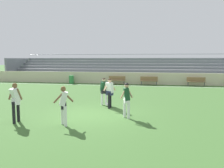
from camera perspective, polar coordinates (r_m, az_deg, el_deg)
ground_plane at (r=10.96m, az=-5.31°, el=-7.90°), size 160.00×160.00×0.00m
field_line_sideline at (r=22.59m, az=2.92°, el=-0.42°), size 44.00×0.12×0.01m
sideline_wall at (r=24.05m, az=3.40°, el=1.51°), size 48.00×0.16×1.28m
bleacher_stand at (r=28.29m, az=1.06°, el=4.01°), size 27.65×5.99×3.41m
bench_centre_sideline at (r=23.64m, az=20.96°, el=0.79°), size 1.80×0.40×0.90m
bench_near_bin at (r=23.52m, az=1.29°, el=1.19°), size 1.80×0.40×0.90m
bench_near_wall_gap at (r=23.24m, az=9.55°, el=1.03°), size 1.80×0.40×0.90m
trash_bin at (r=24.80m, az=-10.47°, el=1.14°), size 0.53×0.53×0.91m
player_dark_wide_right at (r=13.04m, az=-2.10°, el=-1.30°), size 0.52×0.64×1.61m
player_white_challenging at (r=12.11m, az=-0.61°, el=-1.73°), size 0.65×0.46×1.66m
player_white_overlapping at (r=9.22m, az=-12.43°, el=-4.65°), size 0.75×0.49×1.63m
player_dark_on_ball at (r=10.14m, az=3.80°, el=-3.47°), size 0.57×0.45×1.63m
player_white_trailing_run at (r=10.24m, az=-23.75°, el=-3.57°), size 0.60×0.50×1.71m
soccer_ball at (r=12.70m, az=-1.07°, el=-5.37°), size 0.22×0.22×0.22m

